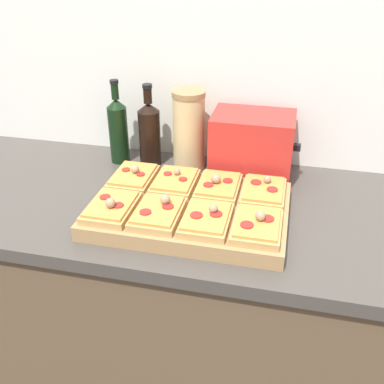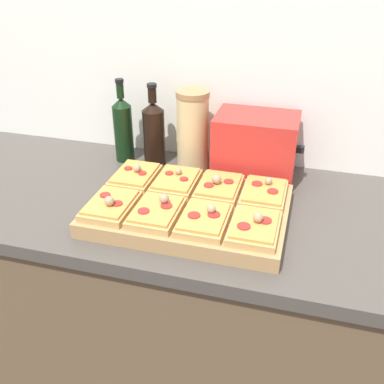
{
  "view_description": "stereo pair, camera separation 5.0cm",
  "coord_description": "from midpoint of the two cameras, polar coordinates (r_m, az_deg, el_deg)",
  "views": [
    {
      "loc": [
        0.25,
        -0.8,
        1.58
      ],
      "look_at": [
        -0.0,
        0.27,
        0.95
      ],
      "focal_mm": 42.0,
      "sensor_mm": 36.0,
      "label": 1
    },
    {
      "loc": [
        0.29,
        -0.79,
        1.58
      ],
      "look_at": [
        -0.0,
        0.27,
        0.95
      ],
      "focal_mm": 42.0,
      "sensor_mm": 36.0,
      "label": 2
    }
  ],
  "objects": [
    {
      "name": "pizza_slice_front_midleft",
      "position": [
        1.19,
        -5.54,
        -2.64
      ],
      "size": [
        0.12,
        0.17,
        0.06
      ],
      "color": "tan",
      "rests_on": "cutting_board"
    },
    {
      "name": "toaster_oven",
      "position": [
        1.46,
        6.63,
        5.8
      ],
      "size": [
        0.28,
        0.18,
        0.21
      ],
      "color": "red",
      "rests_on": "kitchen_counter"
    },
    {
      "name": "wall_back",
      "position": [
        1.53,
        2.6,
        17.46
      ],
      "size": [
        6.0,
        0.06,
        2.5
      ],
      "color": "silver",
      "rests_on": "ground_plane"
    },
    {
      "name": "pizza_slice_front_midright",
      "position": [
        1.16,
        0.62,
        -3.46
      ],
      "size": [
        0.12,
        0.17,
        0.05
      ],
      "color": "tan",
      "rests_on": "cutting_board"
    },
    {
      "name": "cutting_board",
      "position": [
        1.27,
        -1.44,
        -2.31
      ],
      "size": [
        0.54,
        0.37,
        0.04
      ],
      "primitive_type": "cube",
      "color": "#A37A4C",
      "rests_on": "kitchen_counter"
    },
    {
      "name": "pizza_slice_front_left",
      "position": [
        1.23,
        -11.37,
        -1.9
      ],
      "size": [
        0.12,
        0.17,
        0.05
      ],
      "color": "tan",
      "rests_on": "cutting_board"
    },
    {
      "name": "olive_oil_bottle",
      "position": [
        1.57,
        -10.27,
        7.84
      ],
      "size": [
        0.07,
        0.07,
        0.29
      ],
      "color": "black",
      "rests_on": "kitchen_counter"
    },
    {
      "name": "pizza_slice_back_midright",
      "position": [
        1.31,
        2.26,
        0.71
      ],
      "size": [
        0.12,
        0.17,
        0.06
      ],
      "color": "tan",
      "rests_on": "cutting_board"
    },
    {
      "name": "pizza_slice_back_right",
      "position": [
        1.3,
        7.98,
        0.06
      ],
      "size": [
        0.12,
        0.17,
        0.05
      ],
      "color": "tan",
      "rests_on": "cutting_board"
    },
    {
      "name": "kitchen_counter",
      "position": [
        1.61,
        -0.49,
        -14.84
      ],
      "size": [
        2.63,
        0.67,
        0.88
      ],
      "color": "brown",
      "rests_on": "ground_plane"
    },
    {
      "name": "pizza_slice_back_left",
      "position": [
        1.38,
        -8.5,
        1.89
      ],
      "size": [
        0.12,
        0.17,
        0.05
      ],
      "color": "tan",
      "rests_on": "cutting_board"
    },
    {
      "name": "wine_bottle",
      "position": [
        1.53,
        -6.36,
        7.47
      ],
      "size": [
        0.07,
        0.07,
        0.28
      ],
      "color": "black",
      "rests_on": "kitchen_counter"
    },
    {
      "name": "pizza_slice_back_midleft",
      "position": [
        1.34,
        -3.24,
        1.31
      ],
      "size": [
        0.12,
        0.17,
        0.05
      ],
      "color": "tan",
      "rests_on": "cutting_board"
    },
    {
      "name": "grain_jar_tall",
      "position": [
        1.49,
        -1.39,
        7.78
      ],
      "size": [
        0.11,
        0.11,
        0.27
      ],
      "color": "tan",
      "rests_on": "kitchen_counter"
    },
    {
      "name": "pizza_slice_front_right",
      "position": [
        1.15,
        7.05,
        -4.24
      ],
      "size": [
        0.12,
        0.17,
        0.05
      ],
      "color": "tan",
      "rests_on": "cutting_board"
    }
  ]
}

